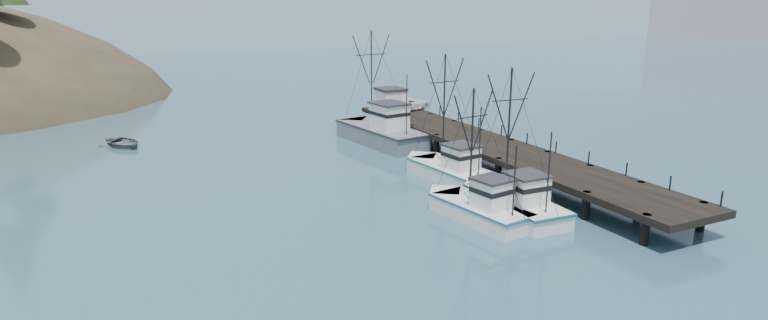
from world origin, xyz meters
The scene contains 11 objects.
ground centered at (0.00, 0.00, 0.00)m, with size 400.00×400.00×0.00m, color #2E5267.
pier centered at (14.00, 16.00, 1.69)m, with size 6.00×44.00×2.00m.
distant_ridge centered at (10.00, 170.00, 0.00)m, with size 360.00×40.00×26.00m, color #9EB2C6.
distant_ridge_far centered at (-40.00, 185.00, 0.00)m, with size 180.00×25.00×18.00m, color silver.
trawler_near centered at (7.65, 4.23, 0.82)m, with size 3.75×10.33×10.60m.
trawler_mid centered at (4.67, 4.27, 0.82)m, with size 4.22×9.26×9.40m.
trawler_far centered at (8.09, 13.33, 0.82)m, with size 4.29×10.49×10.79m.
work_vessel centered at (8.43, 27.86, 1.23)m, with size 5.75×14.15×11.99m.
pier_shed centered at (12.91, 34.00, 3.42)m, with size 3.00×3.20×2.80m.
pickup_truck centered at (15.37, 34.00, 2.77)m, with size 2.56×5.55×1.54m, color white.
motorboat centered at (-16.04, 38.22, 0.00)m, with size 3.81×5.33×1.10m, color #52575B.
Camera 1 is at (-18.34, -27.91, 14.77)m, focal length 28.00 mm.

